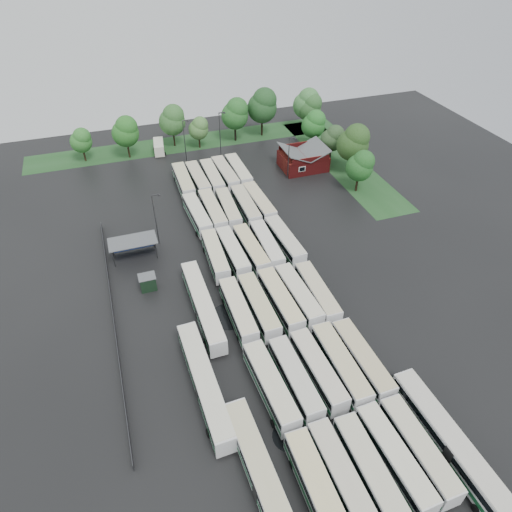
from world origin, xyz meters
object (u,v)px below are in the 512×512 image
object	(u,v)px
brick_building	(303,160)
minibus	(159,147)
artic_bus_west_a	(263,480)
artic_bus_east	(451,445)

from	to	relation	value
brick_building	minibus	distance (m)	35.69
artic_bus_west_a	artic_bus_east	xyz separation A→B (m)	(21.23, -3.19, 0.07)
brick_building	artic_bus_east	bearing A→B (deg)	-99.84
brick_building	artic_bus_east	xyz separation A→B (m)	(-12.03, -69.32, 0.10)
brick_building	minibus	xyz separation A→B (m)	(-30.30, 18.85, -0.34)
brick_building	minibus	bearing A→B (deg)	148.11
artic_bus_west_a	artic_bus_east	world-z (taller)	artic_bus_east
brick_building	artic_bus_east	distance (m)	70.35
brick_building	artic_bus_west_a	bearing A→B (deg)	-116.70
artic_bus_east	artic_bus_west_a	bearing A→B (deg)	169.50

